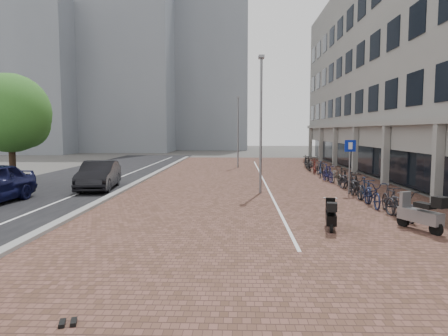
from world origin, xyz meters
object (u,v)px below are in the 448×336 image
at_px(car_dark, 99,175).
at_px(scooter_mid, 331,215).
at_px(scooter_front, 420,213).
at_px(parking_sign, 350,158).

relative_size(car_dark, scooter_mid, 3.28).
height_order(scooter_front, scooter_mid, scooter_front).
bearing_deg(scooter_mid, scooter_front, 7.45).
xyz_separation_m(car_dark, scooter_mid, (10.02, -8.35, -0.27)).
relative_size(car_dark, scooter_front, 2.65).
relative_size(scooter_mid, parking_sign, 0.53).
relative_size(scooter_front, scooter_mid, 1.24).
distance_m(scooter_front, scooter_mid, 2.63).
height_order(car_dark, parking_sign, parking_sign).
bearing_deg(scooter_mid, parking_sign, 80.99).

